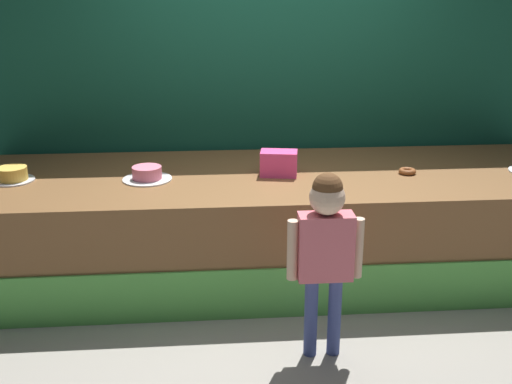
# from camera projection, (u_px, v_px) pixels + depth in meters

# --- Properties ---
(ground_plane) EXTENTS (12.00, 12.00, 0.00)m
(ground_plane) POSITION_uv_depth(u_px,v_px,m) (289.00, 316.00, 4.15)
(ground_plane) COLOR gray
(stage_platform) EXTENTS (4.38, 1.39, 0.77)m
(stage_platform) POSITION_uv_depth(u_px,v_px,m) (277.00, 224.00, 4.67)
(stage_platform) COLOR brown
(stage_platform) RESTS_ON ground_plane
(curtain_backdrop) EXTENTS (4.80, 0.08, 2.65)m
(curtain_backdrop) POSITION_uv_depth(u_px,v_px,m) (268.00, 81.00, 5.12)
(curtain_backdrop) COLOR #144C38
(curtain_backdrop) RESTS_ON ground_plane
(child_figure) EXTENTS (0.43, 0.20, 1.12)m
(child_figure) POSITION_uv_depth(u_px,v_px,m) (326.00, 241.00, 3.50)
(child_figure) COLOR #3F4C8C
(child_figure) RESTS_ON ground_plane
(pink_box) EXTENTS (0.28, 0.20, 0.18)m
(pink_box) POSITION_uv_depth(u_px,v_px,m) (279.00, 163.00, 4.48)
(pink_box) COLOR #F2458D
(pink_box) RESTS_ON stage_platform
(donut) EXTENTS (0.13, 0.13, 0.04)m
(donut) POSITION_uv_depth(u_px,v_px,m) (407.00, 171.00, 4.54)
(donut) COLOR brown
(donut) RESTS_ON stage_platform
(cake_left) EXTENTS (0.29, 0.29, 0.10)m
(cake_left) POSITION_uv_depth(u_px,v_px,m) (12.00, 175.00, 4.37)
(cake_left) COLOR silver
(cake_left) RESTS_ON stage_platform
(cake_center) EXTENTS (0.34, 0.34, 0.10)m
(cake_center) POSITION_uv_depth(u_px,v_px,m) (147.00, 174.00, 4.39)
(cake_center) COLOR white
(cake_center) RESTS_ON stage_platform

